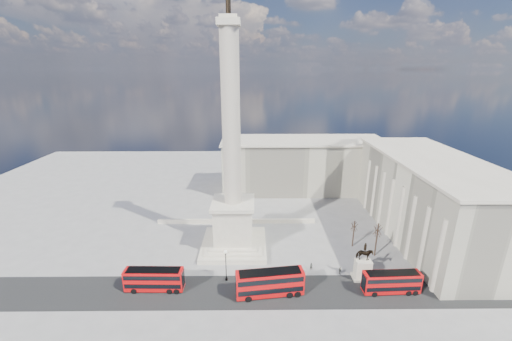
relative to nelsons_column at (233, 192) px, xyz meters
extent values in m
plane|color=gray|center=(0.00, -5.00, -12.92)|extent=(180.00, 180.00, 0.00)
cube|color=black|center=(5.00, -15.00, -12.91)|extent=(120.00, 9.00, 0.01)
cube|color=beige|center=(0.00, 0.00, -12.42)|extent=(14.00, 14.00, 1.00)
cube|color=beige|center=(0.00, 0.00, -11.67)|extent=(12.00, 12.00, 0.50)
cube|color=beige|center=(0.00, 0.00, -11.17)|extent=(10.00, 10.00, 0.50)
cube|color=beige|center=(0.00, 0.00, -6.92)|extent=(8.00, 8.00, 8.00)
cube|color=beige|center=(0.00, 0.00, -2.52)|extent=(9.00, 9.00, 0.80)
cylinder|color=#B1A593|center=(0.00, 0.00, 14.88)|extent=(3.60, 3.60, 34.00)
cube|color=beige|center=(0.00, 0.00, 32.48)|extent=(4.20, 4.20, 1.20)
cube|color=beige|center=(0.00, 0.00, 33.38)|extent=(3.20, 3.20, 0.60)
cylinder|color=black|center=(0.00, 0.00, 34.98)|extent=(0.90, 0.90, 2.60)
cube|color=#C0B6A0|center=(0.00, 11.00, -12.37)|extent=(40.00, 0.60, 1.10)
cube|color=beige|center=(45.00, 5.00, -3.92)|extent=(18.00, 45.00, 18.00)
cube|color=#C0B6A0|center=(45.00, 5.00, 5.38)|extent=(19.00, 46.00, 0.60)
cube|color=beige|center=(20.00, 35.00, -4.92)|extent=(50.00, 16.00, 16.00)
cube|color=#C0B6A0|center=(20.00, 35.00, 3.38)|extent=(51.00, 17.00, 0.60)
cube|color=#C1090B|center=(-13.23, -14.30, -10.70)|extent=(10.31, 2.54, 3.78)
cube|color=black|center=(-13.23, -14.30, -11.38)|extent=(9.90, 2.59, 0.84)
cube|color=black|center=(-13.23, -14.30, -9.70)|extent=(9.90, 2.59, 0.84)
cube|color=black|center=(-13.23, -14.30, -8.78)|extent=(9.28, 2.29, 0.06)
cylinder|color=black|center=(-16.61, -14.23, -12.40)|extent=(1.08, 2.47, 1.03)
cylinder|color=black|center=(-10.35, -14.36, -12.40)|extent=(1.08, 2.47, 1.03)
cylinder|color=black|center=(-9.12, -14.38, -12.40)|extent=(1.08, 2.47, 1.03)
cube|color=#C1090B|center=(7.10, -15.83, -10.40)|extent=(11.90, 4.11, 4.29)
cube|color=black|center=(7.10, -15.83, -11.17)|extent=(11.44, 4.11, 0.95)
cube|color=black|center=(7.10, -15.83, -9.26)|extent=(11.44, 4.11, 0.95)
cube|color=black|center=(7.10, -15.83, -8.22)|extent=(10.71, 3.70, 0.06)
cylinder|color=black|center=(3.28, -16.32, -12.33)|extent=(1.51, 2.90, 1.17)
cylinder|color=black|center=(10.33, -15.42, -12.33)|extent=(1.51, 2.90, 1.17)
cylinder|color=black|center=(11.72, -15.24, -12.33)|extent=(1.51, 2.90, 1.17)
cube|color=#C1090B|center=(28.37, -15.32, -10.78)|extent=(9.96, 2.65, 3.64)
cube|color=black|center=(28.37, -15.32, -11.44)|extent=(9.57, 2.69, 0.81)
cube|color=black|center=(28.37, -15.32, -9.82)|extent=(9.57, 2.69, 0.81)
cube|color=black|center=(28.37, -15.32, -8.94)|extent=(8.96, 2.38, 0.05)
cylinder|color=black|center=(25.12, -15.45, -12.42)|extent=(1.08, 2.40, 0.99)
cylinder|color=black|center=(31.14, -15.20, -12.42)|extent=(1.08, 2.40, 0.99)
cylinder|color=black|center=(32.32, -15.16, -12.42)|extent=(1.08, 2.40, 0.99)
cube|color=#C1090B|center=(44.02, -14.10, -10.31)|extent=(12.32, 4.37, 4.44)
cube|color=black|center=(44.02, -14.10, -11.11)|extent=(11.85, 4.36, 0.99)
cube|color=black|center=(44.02, -14.10, -9.14)|extent=(11.85, 4.36, 0.99)
cube|color=black|center=(44.02, -14.10, -8.06)|extent=(11.08, 3.93, 0.07)
cylinder|color=black|center=(40.08, -14.64, -12.31)|extent=(1.59, 3.00, 1.21)
cylinder|color=black|center=(47.36, -13.63, -12.31)|extent=(1.59, 3.00, 1.21)
cylinder|color=black|center=(48.80, -13.43, -12.31)|extent=(1.59, 3.00, 1.21)
cylinder|color=black|center=(-0.75, -11.78, -12.68)|extent=(0.43, 0.43, 0.48)
cylinder|color=black|center=(-0.75, -11.78, -10.01)|extent=(0.15, 0.15, 5.81)
cylinder|color=black|center=(-0.75, -11.78, -7.21)|extent=(0.29, 0.29, 0.29)
sphere|color=silver|center=(-0.75, -11.78, -6.87)|extent=(0.54, 0.54, 0.54)
cube|color=#C0B6A0|center=(24.64, -11.46, -12.69)|extent=(3.56, 2.67, 0.44)
cube|color=#C0B6A0|center=(24.64, -11.46, -10.96)|extent=(2.85, 1.96, 3.91)
imported|color=black|center=(24.64, -11.46, -7.80)|extent=(3.02, 1.77, 2.40)
cylinder|color=black|center=(24.64, -11.46, -6.30)|extent=(0.44, 0.44, 1.07)
sphere|color=black|center=(24.64, -11.46, -5.55)|extent=(0.32, 0.32, 0.32)
cylinder|color=#332319|center=(29.89, -3.87, -9.19)|extent=(0.30, 0.30, 7.46)
cylinder|color=#332319|center=(26.31, -0.14, -9.84)|extent=(0.28, 0.28, 6.15)
cylinder|color=#332319|center=(42.44, 8.76, -9.57)|extent=(0.29, 0.29, 6.70)
imported|color=black|center=(15.60, -8.74, -12.15)|extent=(0.62, 0.47, 1.54)
imported|color=black|center=(24.98, -11.50, -12.10)|extent=(1.00, 0.97, 1.62)
imported|color=black|center=(20.85, -10.18, -12.16)|extent=(0.69, 0.96, 1.52)
camera|label=1|loc=(4.33, -61.13, 24.52)|focal=22.00mm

